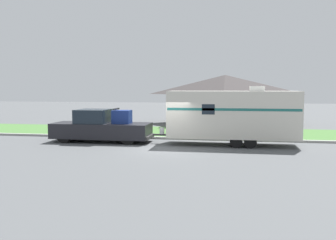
{
  "coord_description": "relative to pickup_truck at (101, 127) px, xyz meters",
  "views": [
    {
      "loc": [
        3.58,
        -19.75,
        3.34
      ],
      "look_at": [
        -0.17,
        1.92,
        1.4
      ],
      "focal_mm": 40.0,
      "sensor_mm": 36.0,
      "label": 1
    }
  ],
  "objects": [
    {
      "name": "ground_plane",
      "position": [
        4.33,
        -1.92,
        -0.89
      ],
      "size": [
        120.0,
        120.0,
        0.0
      ],
      "primitive_type": "plane",
      "color": "#515456"
    },
    {
      "name": "curb_strip",
      "position": [
        4.33,
        1.83,
        -0.82
      ],
      "size": [
        80.0,
        0.3,
        0.14
      ],
      "color": "#999993",
      "rests_on": "ground_plane"
    },
    {
      "name": "lawn_strip",
      "position": [
        4.33,
        5.48,
        -0.87
      ],
      "size": [
        80.0,
        7.0,
        0.03
      ],
      "color": "#477538",
      "rests_on": "ground_plane"
    },
    {
      "name": "house_across_street",
      "position": [
        7.21,
        12.91,
        1.42
      ],
      "size": [
        10.03,
        8.52,
        4.45
      ],
      "color": "beige",
      "rests_on": "ground_plane"
    },
    {
      "name": "pickup_truck",
      "position": [
        0.0,
        0.0,
        0.0
      ],
      "size": [
        6.08,
        2.08,
        2.07
      ],
      "color": "black",
      "rests_on": "ground_plane"
    },
    {
      "name": "travel_trailer",
      "position": [
        7.93,
        -0.0,
        0.89
      ],
      "size": [
        8.36,
        2.26,
        3.4
      ],
      "color": "black",
      "rests_on": "ground_plane"
    },
    {
      "name": "mailbox",
      "position": [
        11.84,
        2.95,
        0.1
      ],
      "size": [
        0.48,
        0.2,
        1.29
      ],
      "color": "brown",
      "rests_on": "ground_plane"
    }
  ]
}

